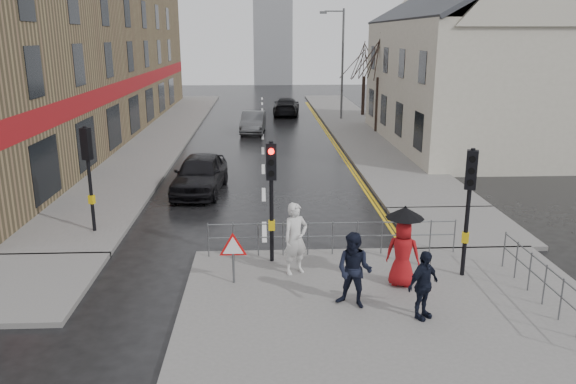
{
  "coord_description": "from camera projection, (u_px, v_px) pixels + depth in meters",
  "views": [
    {
      "loc": [
        -0.03,
        -14.45,
        6.24
      ],
      "look_at": [
        0.77,
        2.65,
        1.45
      ],
      "focal_mm": 35.0,
      "sensor_mm": 36.0,
      "label": 1
    }
  ],
  "objects": [
    {
      "name": "right_pavement",
      "position": [
        354.0,
        125.0,
        39.9
      ],
      "size": [
        4.0,
        40.0,
        0.14
      ],
      "primitive_type": "cube",
      "color": "#605E5B",
      "rests_on": "ground"
    },
    {
      "name": "ground",
      "position": [
        265.0,
        268.0,
        15.58
      ],
      "size": [
        120.0,
        120.0,
        0.0
      ],
      "primitive_type": "plane",
      "color": "black",
      "rests_on": "ground"
    },
    {
      "name": "tree_far",
      "position": [
        365.0,
        60.0,
        43.61
      ],
      "size": [
        2.4,
        2.4,
        5.64
      ],
      "color": "black",
      "rests_on": "right_pavement"
    },
    {
      "name": "pedestrian_b",
      "position": [
        354.0,
        270.0,
        12.88
      ],
      "size": [
        1.09,
        1.01,
        1.79
      ],
      "primitive_type": "imported",
      "rotation": [
        0.0,
        0.0,
        -0.49
      ],
      "color": "black",
      "rests_on": "near_pavement"
    },
    {
      "name": "building_left_terrace",
      "position": [
        69.0,
        56.0,
        34.86
      ],
      "size": [
        8.0,
        42.0,
        10.0
      ],
      "primitive_type": "cube",
      "color": "olive",
      "rests_on": "ground"
    },
    {
      "name": "pedestrian_with_umbrella",
      "position": [
        403.0,
        243.0,
        13.91
      ],
      "size": [
        0.98,
        0.96,
        2.07
      ],
      "color": "maroon",
      "rests_on": "near_pavement"
    },
    {
      "name": "car_far",
      "position": [
        286.0,
        106.0,
        45.4
      ],
      "size": [
        2.41,
        5.05,
        1.42
      ],
      "primitive_type": "imported",
      "rotation": [
        0.0,
        0.0,
        3.05
      ],
      "color": "black",
      "rests_on": "ground"
    },
    {
      "name": "traffic_signal_near_left",
      "position": [
        271.0,
        181.0,
        15.12
      ],
      "size": [
        0.28,
        0.27,
        3.4
      ],
      "color": "black",
      "rests_on": "near_pavement"
    },
    {
      "name": "pedestrian_a",
      "position": [
        296.0,
        239.0,
        14.7
      ],
      "size": [
        0.84,
        0.74,
        1.93
      ],
      "primitive_type": "imported",
      "rotation": [
        0.0,
        0.0,
        0.5
      ],
      "color": "silver",
      "rests_on": "near_pavement"
    },
    {
      "name": "car_parked",
      "position": [
        200.0,
        174.0,
        22.93
      ],
      "size": [
        2.24,
        4.75,
        1.57
      ],
      "primitive_type": "imported",
      "rotation": [
        0.0,
        0.0,
        -0.09
      ],
      "color": "black",
      "rests_on": "ground"
    },
    {
      "name": "tree_near",
      "position": [
        379.0,
        53.0,
        35.7
      ],
      "size": [
        2.4,
        2.4,
        6.58
      ],
      "color": "black",
      "rests_on": "right_pavement"
    },
    {
      "name": "pavement_bridge_right",
      "position": [
        459.0,
        227.0,
        18.74
      ],
      "size": [
        4.0,
        4.2,
        0.14
      ],
      "primitive_type": "cube",
      "color": "#605E5B",
      "rests_on": "ground"
    },
    {
      "name": "near_pavement",
      "position": [
        402.0,
        326.0,
        12.33
      ],
      "size": [
        10.0,
        9.0,
        0.14
      ],
      "primitive_type": "cube",
      "color": "#605E5B",
      "rests_on": "ground"
    },
    {
      "name": "guard_railing_side",
      "position": [
        546.0,
        277.0,
        13.0
      ],
      "size": [
        0.04,
        4.54,
        1.0
      ],
      "color": "#595B5E",
      "rests_on": "near_pavement"
    },
    {
      "name": "church_tower",
      "position": [
        272.0,
        13.0,
        72.87
      ],
      "size": [
        5.0,
        5.0,
        18.0
      ],
      "primitive_type": "cube",
      "color": "gray",
      "rests_on": "ground"
    },
    {
      "name": "car_mid",
      "position": [
        253.0,
        122.0,
        37.15
      ],
      "size": [
        1.73,
        4.27,
        1.38
      ],
      "primitive_type": "imported",
      "rotation": [
        0.0,
        0.0,
        -0.07
      ],
      "color": "#46484B",
      "rests_on": "ground"
    },
    {
      "name": "warning_sign",
      "position": [
        233.0,
        250.0,
        14.1
      ],
      "size": [
        0.8,
        0.07,
        1.35
      ],
      "color": "#595B5E",
      "rests_on": "near_pavement"
    },
    {
      "name": "left_pavement",
      "position": [
        165.0,
        131.0,
        37.4
      ],
      "size": [
        4.0,
        44.0,
        0.14
      ],
      "primitive_type": "cube",
      "color": "#605E5B",
      "rests_on": "ground"
    },
    {
      "name": "street_lamp",
      "position": [
        340.0,
        57.0,
        41.51
      ],
      "size": [
        1.83,
        0.25,
        8.0
      ],
      "color": "#595B5E",
      "rests_on": "right_pavement"
    },
    {
      "name": "traffic_signal_near_right",
      "position": [
        470.0,
        190.0,
        14.19
      ],
      "size": [
        0.34,
        0.33,
        3.4
      ],
      "color": "black",
      "rests_on": "near_pavement"
    },
    {
      "name": "pavement_stub_left",
      "position": [
        11.0,
        286.0,
        14.31
      ],
      "size": [
        4.0,
        4.2,
        0.14
      ],
      "primitive_type": "cube",
      "color": "#605E5B",
      "rests_on": "ground"
    },
    {
      "name": "building_right_cream",
      "position": [
        471.0,
        62.0,
        32.15
      ],
      "size": [
        9.0,
        16.4,
        10.1
      ],
      "color": "beige",
      "rests_on": "ground"
    },
    {
      "name": "pedestrian_d",
      "position": [
        423.0,
        285.0,
        12.36
      ],
      "size": [
        0.98,
        0.85,
        1.59
      ],
      "primitive_type": "imported",
      "rotation": [
        0.0,
        0.0,
        0.6
      ],
      "color": "black",
      "rests_on": "near_pavement"
    },
    {
      "name": "guard_railing_front",
      "position": [
        333.0,
        231.0,
        16.01
      ],
      "size": [
        7.14,
        0.04,
        1.0
      ],
      "color": "#595B5E",
      "rests_on": "near_pavement"
    },
    {
      "name": "traffic_signal_far_left",
      "position": [
        88.0,
        161.0,
        17.56
      ],
      "size": [
        0.34,
        0.33,
        3.4
      ],
      "color": "black",
      "rests_on": "left_pavement"
    }
  ]
}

